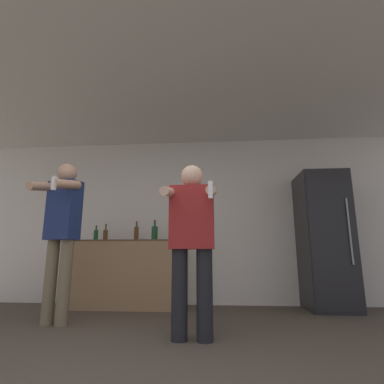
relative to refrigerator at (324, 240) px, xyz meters
name	(u,v)px	position (x,y,z in m)	size (l,w,h in m)	color
wall_back	(179,219)	(-2.08, 0.37, 0.35)	(7.00, 0.06, 2.55)	silver
ceiling_slab	(165,97)	(-2.08, -1.08, 1.65)	(7.00, 3.36, 0.05)	silver
refrigerator	(324,240)	(0.00, 0.00, 0.00)	(0.61, 0.72, 1.85)	#262628
counter	(126,273)	(-2.80, 0.04, -0.46)	(1.61, 0.65, 0.93)	#997551
bottle_amber_bourbon	(136,233)	(-2.66, 0.01, 0.11)	(0.07, 0.07, 0.30)	#563314
bottle_short_whiskey	(96,235)	(-3.27, 0.01, 0.09)	(0.06, 0.06, 0.24)	#194723
bottle_tall_gin	(155,233)	(-2.39, 0.01, 0.11)	(0.09, 0.09, 0.30)	#194723
bottle_green_wine	(105,235)	(-3.12, 0.01, 0.09)	(0.07, 0.07, 0.25)	#563314
person_woman_foreground	(192,237)	(-1.71, -1.60, -0.05)	(0.47, 0.51, 1.55)	black
person_man_side	(62,227)	(-3.19, -1.13, 0.09)	(0.50, 0.54, 1.75)	#75664C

